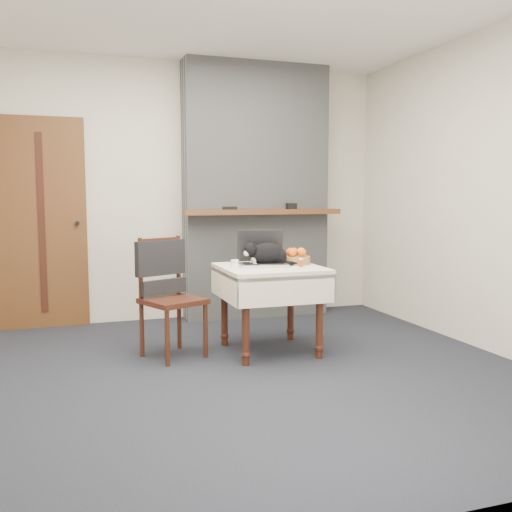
{
  "coord_description": "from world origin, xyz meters",
  "views": [
    {
      "loc": [
        -0.99,
        -3.79,
        1.27
      ],
      "look_at": [
        0.42,
        0.42,
        0.79
      ],
      "focal_mm": 40.0,
      "sensor_mm": 36.0,
      "label": 1
    }
  ],
  "objects_px": {
    "door": "(42,223)",
    "cat": "(268,255)",
    "pill_bottle": "(301,262)",
    "fruit_basket": "(296,258)",
    "side_table": "(270,280)",
    "chair": "(166,280)",
    "laptop": "(262,257)",
    "cream_jar": "(235,264)"
  },
  "relations": [
    {
      "from": "door",
      "to": "cat",
      "type": "height_order",
      "value": "door"
    },
    {
      "from": "pill_bottle",
      "to": "fruit_basket",
      "type": "xyz_separation_m",
      "value": [
        0.04,
        0.2,
        0.02
      ]
    },
    {
      "from": "door",
      "to": "cat",
      "type": "distance_m",
      "value": 2.3
    },
    {
      "from": "pill_bottle",
      "to": "fruit_basket",
      "type": "distance_m",
      "value": 0.2
    },
    {
      "from": "side_table",
      "to": "pill_bottle",
      "type": "relative_size",
      "value": 10.93
    },
    {
      "from": "door",
      "to": "chair",
      "type": "distance_m",
      "value": 1.67
    },
    {
      "from": "chair",
      "to": "laptop",
      "type": "bearing_deg",
      "value": -32.13
    },
    {
      "from": "chair",
      "to": "pill_bottle",
      "type": "bearing_deg",
      "value": -41.39
    },
    {
      "from": "laptop",
      "to": "fruit_basket",
      "type": "height_order",
      "value": "laptop"
    },
    {
      "from": "laptop",
      "to": "cat",
      "type": "relative_size",
      "value": 0.97
    },
    {
      "from": "door",
      "to": "fruit_basket",
      "type": "distance_m",
      "value": 2.48
    },
    {
      "from": "door",
      "to": "side_table",
      "type": "bearing_deg",
      "value": -40.52
    },
    {
      "from": "fruit_basket",
      "to": "chair",
      "type": "distance_m",
      "value": 1.08
    },
    {
      "from": "laptop",
      "to": "cat",
      "type": "height_order",
      "value": "laptop"
    },
    {
      "from": "laptop",
      "to": "chair",
      "type": "relative_size",
      "value": 0.46
    },
    {
      "from": "door",
      "to": "laptop",
      "type": "bearing_deg",
      "value": -39.8
    },
    {
      "from": "door",
      "to": "cat",
      "type": "xyz_separation_m",
      "value": [
        1.75,
        -1.47,
        -0.21
      ]
    },
    {
      "from": "door",
      "to": "pill_bottle",
      "type": "xyz_separation_m",
      "value": [
        1.97,
        -1.64,
        -0.26
      ]
    },
    {
      "from": "cat",
      "to": "chair",
      "type": "relative_size",
      "value": 0.47
    },
    {
      "from": "door",
      "to": "cream_jar",
      "type": "bearing_deg",
      "value": -47.18
    },
    {
      "from": "door",
      "to": "chair",
      "type": "bearing_deg",
      "value": -54.24
    },
    {
      "from": "cream_jar",
      "to": "chair",
      "type": "bearing_deg",
      "value": 154.12
    },
    {
      "from": "pill_bottle",
      "to": "side_table",
      "type": "bearing_deg",
      "value": 147.58
    },
    {
      "from": "pill_bottle",
      "to": "door",
      "type": "bearing_deg",
      "value": 140.27
    },
    {
      "from": "side_table",
      "to": "laptop",
      "type": "distance_m",
      "value": 0.2
    },
    {
      "from": "side_table",
      "to": "chair",
      "type": "distance_m",
      "value": 0.83
    },
    {
      "from": "door",
      "to": "chair",
      "type": "relative_size",
      "value": 2.13
    },
    {
      "from": "laptop",
      "to": "pill_bottle",
      "type": "distance_m",
      "value": 0.33
    },
    {
      "from": "cat",
      "to": "fruit_basket",
      "type": "xyz_separation_m",
      "value": [
        0.25,
        0.03,
        -0.04
      ]
    },
    {
      "from": "laptop",
      "to": "chair",
      "type": "xyz_separation_m",
      "value": [
        -0.76,
        0.11,
        -0.17
      ]
    },
    {
      "from": "pill_bottle",
      "to": "chair",
      "type": "relative_size",
      "value": 0.08
    },
    {
      "from": "side_table",
      "to": "cat",
      "type": "height_order",
      "value": "cat"
    },
    {
      "from": "cat",
      "to": "door",
      "type": "bearing_deg",
      "value": 134.93
    },
    {
      "from": "laptop",
      "to": "fruit_basket",
      "type": "distance_m",
      "value": 0.3
    },
    {
      "from": "fruit_basket",
      "to": "chair",
      "type": "xyz_separation_m",
      "value": [
        -1.06,
        0.12,
        -0.15
      ]
    },
    {
      "from": "door",
      "to": "cream_jar",
      "type": "relative_size",
      "value": 28.77
    },
    {
      "from": "fruit_basket",
      "to": "laptop",
      "type": "bearing_deg",
      "value": 177.83
    },
    {
      "from": "side_table",
      "to": "chair",
      "type": "height_order",
      "value": "chair"
    },
    {
      "from": "fruit_basket",
      "to": "chair",
      "type": "height_order",
      "value": "chair"
    },
    {
      "from": "side_table",
      "to": "pill_bottle",
      "type": "distance_m",
      "value": 0.29
    },
    {
      "from": "fruit_basket",
      "to": "chair",
      "type": "bearing_deg",
      "value": 173.58
    },
    {
      "from": "laptop",
      "to": "cream_jar",
      "type": "bearing_deg",
      "value": -144.13
    }
  ]
}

